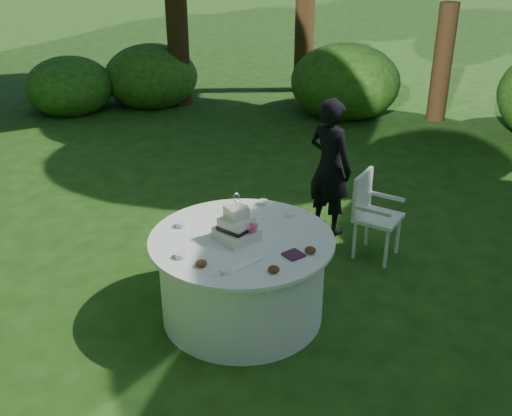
# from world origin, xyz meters

# --- Properties ---
(ground) EXTENTS (80.00, 80.00, 0.00)m
(ground) POSITION_xyz_m (0.00, 0.00, 0.00)
(ground) COLOR #1D380F
(ground) RESTS_ON ground
(napkins) EXTENTS (0.14, 0.14, 0.02)m
(napkins) POSITION_xyz_m (0.15, -0.49, 0.78)
(napkins) COLOR #491F3A
(napkins) RESTS_ON table
(feather_plume) EXTENTS (0.48, 0.07, 0.01)m
(feather_plume) POSITION_xyz_m (-0.30, -0.37, 0.78)
(feather_plume) COLOR white
(feather_plume) RESTS_ON table
(guest) EXTENTS (0.41, 0.59, 1.52)m
(guest) POSITION_xyz_m (1.71, 0.75, 0.76)
(guest) COLOR black
(guest) RESTS_ON ground
(table) EXTENTS (1.56, 1.56, 0.77)m
(table) POSITION_xyz_m (0.00, 0.00, 0.39)
(table) COLOR silver
(table) RESTS_ON ground
(cake) EXTENTS (0.32, 0.32, 0.42)m
(cake) POSITION_xyz_m (-0.05, -0.00, 0.88)
(cake) COLOR beige
(cake) RESTS_ON table
(chair) EXTENTS (0.55, 0.55, 0.89)m
(chair) POSITION_xyz_m (1.68, 0.08, 0.52)
(chair) COLOR white
(chair) RESTS_ON ground
(votives) EXTENTS (1.26, 0.96, 0.04)m
(votives) POSITION_xyz_m (-0.03, 0.12, 0.79)
(votives) COLOR white
(votives) RESTS_ON table
(petal_cups) EXTENTS (0.93, 1.09, 0.05)m
(petal_cups) POSITION_xyz_m (-0.01, -0.22, 0.79)
(petal_cups) COLOR #562D16
(petal_cups) RESTS_ON table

